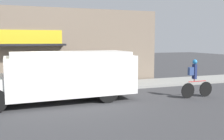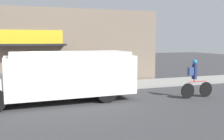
# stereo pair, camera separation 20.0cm
# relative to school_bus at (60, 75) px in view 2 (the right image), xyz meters

# --- Properties ---
(ground_plane) EXTENTS (70.00, 70.00, 0.00)m
(ground_plane) POSITION_rel_school_bus_xyz_m (-1.07, 1.50, -1.11)
(ground_plane) COLOR #38383A
(sidewalk) EXTENTS (28.00, 2.25, 0.14)m
(sidewalk) POSITION_rel_school_bus_xyz_m (-1.07, 2.62, -1.04)
(sidewalk) COLOR gray
(sidewalk) RESTS_ON ground_plane
(storefront) EXTENTS (15.44, 1.11, 4.40)m
(storefront) POSITION_rel_school_bus_xyz_m (-1.06, 3.95, 1.10)
(storefront) COLOR #756656
(storefront) RESTS_ON ground_plane
(school_bus) EXTENTS (7.04, 2.64, 2.10)m
(school_bus) POSITION_rel_school_bus_xyz_m (0.00, 0.00, 0.00)
(school_bus) COLOR white
(school_bus) RESTS_ON ground_plane
(cyclist) EXTENTS (1.69, 0.22, 1.74)m
(cyclist) POSITION_rel_school_bus_xyz_m (5.84, -1.32, -0.28)
(cyclist) COLOR black
(cyclist) RESTS_ON ground_plane
(trash_bin) EXTENTS (0.56, 0.56, 0.86)m
(trash_bin) POSITION_rel_school_bus_xyz_m (-0.82, 3.23, -0.55)
(trash_bin) COLOR #38383D
(trash_bin) RESTS_ON sidewalk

